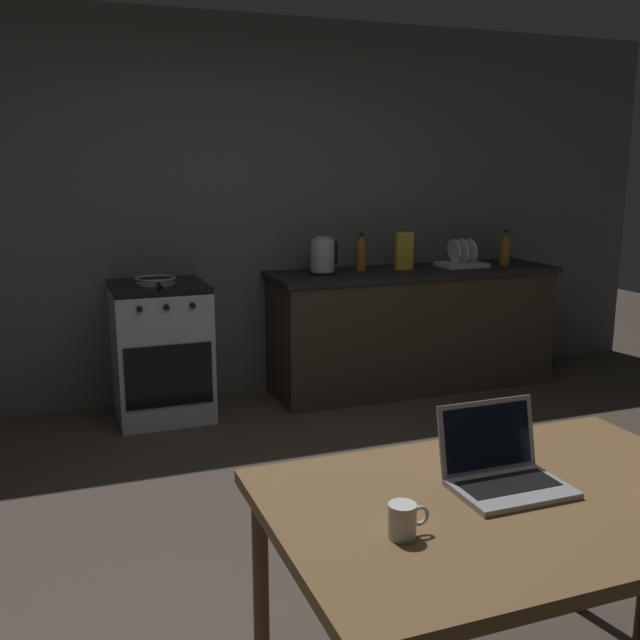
{
  "coord_description": "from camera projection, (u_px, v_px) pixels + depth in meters",
  "views": [
    {
      "loc": [
        -1.19,
        -2.5,
        1.64
      ],
      "look_at": [
        0.11,
        0.96,
        0.85
      ],
      "focal_mm": 40.87,
      "sensor_mm": 36.0,
      "label": 1
    }
  ],
  "objects": [
    {
      "name": "ground_plane",
      "position": [
        377.0,
        567.0,
        3.04
      ],
      "size": [
        12.0,
        12.0,
        0.0
      ],
      "primitive_type": "plane",
      "color": "#473D33"
    },
    {
      "name": "back_wall",
      "position": [
        267.0,
        211.0,
        5.21
      ],
      "size": [
        6.4,
        0.1,
        2.64
      ],
      "primitive_type": "cube",
      "color": "#555857",
      "rests_on": "ground_plane"
    },
    {
      "name": "kitchen_counter",
      "position": [
        412.0,
        328.0,
        5.42
      ],
      "size": [
        2.16,
        0.64,
        0.89
      ],
      "color": "#382D23",
      "rests_on": "ground_plane"
    },
    {
      "name": "stove_oven",
      "position": [
        161.0,
        351.0,
        4.78
      ],
      "size": [
        0.6,
        0.62,
        0.89
      ],
      "color": "#B7BABF",
      "rests_on": "ground_plane"
    },
    {
      "name": "dining_table",
      "position": [
        510.0,
        519.0,
        2.04
      ],
      "size": [
        1.36,
        0.9,
        0.74
      ],
      "color": "brown",
      "rests_on": "ground_plane"
    },
    {
      "name": "laptop",
      "position": [
        503.0,
        471.0,
        2.08
      ],
      "size": [
        0.32,
        0.27,
        0.22
      ],
      "rotation": [
        0.0,
        0.0,
        0.15
      ],
      "color": "#99999E",
      "rests_on": "dining_table"
    },
    {
      "name": "electric_kettle",
      "position": [
        323.0,
        256.0,
        5.06
      ],
      "size": [
        0.2,
        0.18,
        0.27
      ],
      "color": "black",
      "rests_on": "kitchen_counter"
    },
    {
      "name": "bottle",
      "position": [
        505.0,
        249.0,
        5.51
      ],
      "size": [
        0.08,
        0.08,
        0.27
      ],
      "color": "#8C601E",
      "rests_on": "kitchen_counter"
    },
    {
      "name": "frying_pan",
      "position": [
        156.0,
        280.0,
        4.65
      ],
      "size": [
        0.26,
        0.43,
        0.05
      ],
      "color": "gray",
      "rests_on": "stove_oven"
    },
    {
      "name": "coffee_mug",
      "position": [
        403.0,
        520.0,
        1.8
      ],
      "size": [
        0.11,
        0.07,
        0.09
      ],
      "color": "silver",
      "rests_on": "dining_table"
    },
    {
      "name": "cereal_box",
      "position": [
        404.0,
        251.0,
        5.29
      ],
      "size": [
        0.13,
        0.05,
        0.27
      ],
      "color": "gold",
      "rests_on": "kitchen_counter"
    },
    {
      "name": "dish_rack",
      "position": [
        462.0,
        260.0,
        5.46
      ],
      "size": [
        0.34,
        0.26,
        0.21
      ],
      "color": "silver",
      "rests_on": "kitchen_counter"
    },
    {
      "name": "bottle_b",
      "position": [
        361.0,
        253.0,
        5.24
      ],
      "size": [
        0.07,
        0.07,
        0.27
      ],
      "color": "#8C601E",
      "rests_on": "kitchen_counter"
    }
  ]
}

